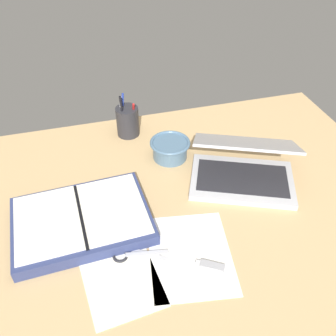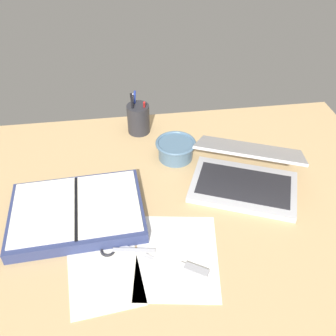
{
  "view_description": "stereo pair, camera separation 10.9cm",
  "coord_description": "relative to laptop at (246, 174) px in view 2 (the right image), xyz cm",
  "views": [
    {
      "loc": [
        -22.33,
        -71.55,
        79.44
      ],
      "look_at": [
        -0.11,
        9.08,
        9.0
      ],
      "focal_mm": 40.0,
      "sensor_mm": 36.0,
      "label": 1
    },
    {
      "loc": [
        -11.63,
        -73.75,
        79.44
      ],
      "look_at": [
        -0.11,
        9.08,
        9.0
      ],
      "focal_mm": 40.0,
      "sensor_mm": 36.0,
      "label": 2
    }
  ],
  "objects": [
    {
      "name": "usb_drive",
      "position": [
        -20.54,
        -28.25,
        -3.94
      ],
      "size": [
        6.96,
        5.16,
        1.0
      ],
      "rotation": [
        0.0,
        0.0,
        1.01
      ],
      "color": "#99999E",
      "rests_on": "desk_top"
    },
    {
      "name": "scissors",
      "position": [
        -39.29,
        -18.71,
        -4.1
      ],
      "size": [
        14.01,
        9.2,
        0.8
      ],
      "rotation": [
        0.0,
        0.0,
        -0.38
      ],
      "color": "#B7B7BC",
      "rests_on": "desk_top"
    },
    {
      "name": "laptop",
      "position": [
        0.0,
        0.0,
        0.0
      ],
      "size": [
        38.17,
        35.03,
        15.54
      ],
      "rotation": [
        0.0,
        0.0,
        -0.4
      ],
      "color": "#B7B7BC",
      "rests_on": "desk_top"
    },
    {
      "name": "desk_top",
      "position": [
        -22.83,
        -6.22,
        -5.44
      ],
      "size": [
        140.0,
        100.0,
        2.0
      ],
      "primitive_type": "cube",
      "color": "tan",
      "rests_on": "ground"
    },
    {
      "name": "planner",
      "position": [
        -49.5,
        -5.9,
        -2.56
      ],
      "size": [
        37.24,
        27.88,
        3.95
      ],
      "rotation": [
        0.0,
        0.0,
        0.05
      ],
      "color": "navy",
      "rests_on": "desk_top"
    },
    {
      "name": "pen_cup",
      "position": [
        -29.36,
        33.21,
        0.99
      ],
      "size": [
        7.9,
        7.9,
        16.04
      ],
      "color": "#28282D",
      "rests_on": "desk_top"
    },
    {
      "name": "paper_sheet_beside_planner",
      "position": [
        -42.43,
        -25.73,
        -4.36
      ],
      "size": [
        19.2,
        23.28,
        0.16
      ],
      "primitive_type": "cube",
      "rotation": [
        0.0,
        0.0,
        0.11
      ],
      "color": "silver",
      "rests_on": "desk_top"
    },
    {
      "name": "bowl",
      "position": [
        -18.54,
        16.29,
        -0.96
      ],
      "size": [
        13.2,
        13.2,
        6.32
      ],
      "color": "slate",
      "rests_on": "desk_top"
    },
    {
      "name": "paper_sheet_front",
      "position": [
        -24.32,
        -23.25,
        -4.36
      ],
      "size": [
        24.19,
        29.11,
        0.16
      ],
      "primitive_type": "cube",
      "rotation": [
        0.0,
        0.0,
        -0.16
      ],
      "color": "white",
      "rests_on": "desk_top"
    }
  ]
}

